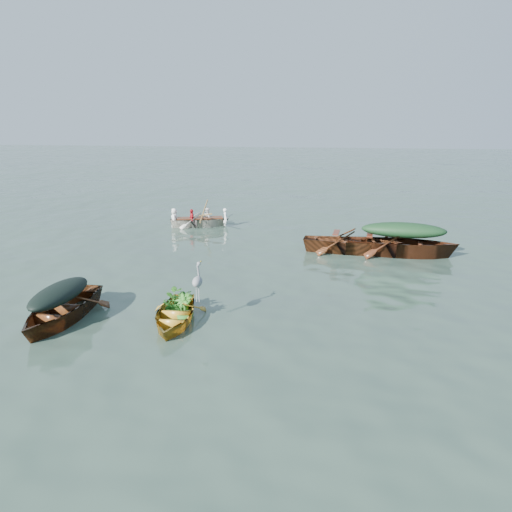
{
  "coord_description": "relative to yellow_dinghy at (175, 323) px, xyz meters",
  "views": [
    {
      "loc": [
        2.08,
        -12.11,
        4.54
      ],
      "look_at": [
        -0.26,
        2.3,
        0.5
      ],
      "focal_mm": 35.0,
      "sensor_mm": 36.0,
      "label": 1
    }
  ],
  "objects": [
    {
      "name": "ground",
      "position": [
        1.47,
        1.92,
        0.0
      ],
      "size": [
        140.0,
        140.0,
        0.0
      ],
      "primitive_type": "plane",
      "color": "#34493D",
      "rests_on": "ground"
    },
    {
      "name": "yellow_dinghy",
      "position": [
        0.0,
        0.0,
        0.0
      ],
      "size": [
        1.61,
        3.07,
        0.78
      ],
      "primitive_type": "imported",
      "rotation": [
        0.0,
        0.0,
        0.12
      ],
      "color": "gold",
      "rests_on": "ground"
    },
    {
      "name": "dark_covered_boat",
      "position": [
        -2.63,
        -0.29,
        0.0
      ],
      "size": [
        1.5,
        3.95,
        1.0
      ],
      "primitive_type": "imported",
      "rotation": [
        0.0,
        0.0,
        -0.01
      ],
      "color": "#553313",
      "rests_on": "ground"
    },
    {
      "name": "green_tarp_boat",
      "position": [
        5.84,
        6.85,
        0.0
      ],
      "size": [
        5.19,
        1.92,
        1.24
      ],
      "primitive_type": "imported",
      "rotation": [
        0.0,
        0.0,
        1.51
      ],
      "color": "#4B2111",
      "rests_on": "ground"
    },
    {
      "name": "open_wooden_boat",
      "position": [
        4.17,
        6.96,
        0.0
      ],
      "size": [
        4.83,
        1.85,
        1.12
      ],
      "primitive_type": "imported",
      "rotation": [
        0.0,
        0.0,
        1.49
      ],
      "color": "#5F2F17",
      "rests_on": "ground"
    },
    {
      "name": "rowed_boat",
      "position": [
        -2.25,
        10.37,
        0.0
      ],
      "size": [
        3.72,
        2.08,
        0.81
      ],
      "primitive_type": "imported",
      "rotation": [
        0.0,
        0.0,
        1.87
      ],
      "color": "beige",
      "rests_on": "ground"
    },
    {
      "name": "dark_tarp_cover",
      "position": [
        -2.63,
        -0.29,
        0.7
      ],
      "size": [
        0.83,
        2.17,
        0.4
      ],
      "primitive_type": "ellipsoid",
      "rotation": [
        0.0,
        0.0,
        -0.01
      ],
      "color": "black",
      "rests_on": "dark_covered_boat"
    },
    {
      "name": "green_tarp_cover",
      "position": [
        5.84,
        6.85,
        0.88
      ],
      "size": [
        2.85,
        1.05,
        0.52
      ],
      "primitive_type": "ellipsoid",
      "rotation": [
        0.0,
        0.0,
        1.51
      ],
      "color": "#153419",
      "rests_on": "green_tarp_boat"
    },
    {
      "name": "thwart_benches",
      "position": [
        4.17,
        6.96,
        0.58
      ],
      "size": [
        2.43,
        1.07,
        0.04
      ],
      "primitive_type": null,
      "rotation": [
        0.0,
        0.0,
        1.49
      ],
      "color": "#511F13",
      "rests_on": "open_wooden_boat"
    },
    {
      "name": "heron",
      "position": [
        0.54,
        0.11,
        0.85
      ],
      "size": [
        0.33,
        0.43,
        0.92
      ],
      "primitive_type": null,
      "rotation": [
        0.0,
        0.0,
        0.12
      ],
      "color": "gray",
      "rests_on": "yellow_dinghy"
    },
    {
      "name": "dinghy_weeds",
      "position": [
        -0.04,
        0.55,
        0.69
      ],
      "size": [
        0.8,
        0.98,
        0.6
      ],
      "primitive_type": "imported",
      "rotation": [
        0.0,
        0.0,
        0.12
      ],
      "color": "#1D5F19",
      "rests_on": "yellow_dinghy"
    },
    {
      "name": "rowers",
      "position": [
        -2.25,
        10.37,
        0.78
      ],
      "size": [
        2.67,
        1.66,
        0.76
      ],
      "primitive_type": "imported",
      "rotation": [
        0.0,
        0.0,
        1.87
      ],
      "color": "white",
      "rests_on": "rowed_boat"
    },
    {
      "name": "oars",
      "position": [
        -2.25,
        10.37,
        0.43
      ],
      "size": [
        1.34,
        2.66,
        0.06
      ],
      "primitive_type": null,
      "rotation": [
        0.0,
        0.0,
        1.87
      ],
      "color": "olive",
      "rests_on": "rowed_boat"
    }
  ]
}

